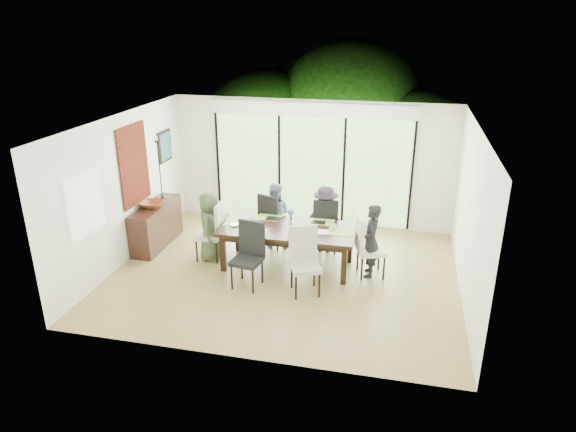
% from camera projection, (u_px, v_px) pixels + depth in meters
% --- Properties ---
extents(floor, '(6.00, 5.00, 0.01)m').
position_uv_depth(floor, '(285.00, 273.00, 9.16)').
color(floor, olive).
rests_on(floor, ground).
extents(ceiling, '(6.00, 5.00, 0.01)m').
position_uv_depth(ceiling, '(284.00, 122.00, 8.17)').
color(ceiling, white).
rests_on(ceiling, wall_back).
extents(wall_back, '(6.00, 0.02, 2.70)m').
position_uv_depth(wall_back, '(312.00, 163.00, 10.94)').
color(wall_back, white).
rests_on(wall_back, floor).
extents(wall_front, '(6.00, 0.02, 2.70)m').
position_uv_depth(wall_front, '(239.00, 268.00, 6.39)').
color(wall_front, silver).
rests_on(wall_front, floor).
extents(wall_left, '(0.02, 5.00, 2.70)m').
position_uv_depth(wall_left, '(123.00, 189.00, 9.29)').
color(wall_left, beige).
rests_on(wall_left, floor).
extents(wall_right, '(0.02, 5.00, 2.70)m').
position_uv_depth(wall_right, '(471.00, 217.00, 8.04)').
color(wall_right, white).
rests_on(wall_right, floor).
extents(glass_doors, '(4.20, 0.02, 2.30)m').
position_uv_depth(glass_doors, '(311.00, 170.00, 10.96)').
color(glass_doors, '#598C3F').
rests_on(glass_doors, wall_back).
extents(blinds_header, '(4.40, 0.06, 0.28)m').
position_uv_depth(blinds_header, '(312.00, 109.00, 10.48)').
color(blinds_header, white).
rests_on(blinds_header, wall_back).
extents(mullion_a, '(0.05, 0.04, 2.30)m').
position_uv_depth(mullion_a, '(218.00, 165.00, 11.39)').
color(mullion_a, black).
rests_on(mullion_a, wall_back).
extents(mullion_b, '(0.05, 0.04, 2.30)m').
position_uv_depth(mullion_b, '(279.00, 169.00, 11.10)').
color(mullion_b, black).
rests_on(mullion_b, wall_back).
extents(mullion_c, '(0.05, 0.04, 2.30)m').
position_uv_depth(mullion_c, '(344.00, 173.00, 10.81)').
color(mullion_c, black).
rests_on(mullion_c, wall_back).
extents(mullion_d, '(0.05, 0.04, 2.30)m').
position_uv_depth(mullion_d, '(412.00, 177.00, 10.52)').
color(mullion_d, black).
rests_on(mullion_d, wall_back).
extents(side_window, '(0.02, 0.90, 1.00)m').
position_uv_depth(side_window, '(86.00, 204.00, 8.14)').
color(side_window, '#8CAD7F').
rests_on(side_window, wall_left).
extents(deck, '(6.00, 1.80, 0.10)m').
position_uv_depth(deck, '(317.00, 210.00, 12.26)').
color(deck, brown).
rests_on(deck, ground).
extents(rail_top, '(6.00, 0.08, 0.06)m').
position_uv_depth(rail_top, '(323.00, 177.00, 12.77)').
color(rail_top, brown).
rests_on(rail_top, deck).
extents(foliage_left, '(3.20, 3.20, 3.20)m').
position_uv_depth(foliage_left, '(264.00, 130.00, 13.73)').
color(foliage_left, '#14380F').
rests_on(foliage_left, ground).
extents(foliage_mid, '(4.00, 4.00, 4.00)m').
position_uv_depth(foliage_mid, '(349.00, 116.00, 13.68)').
color(foliage_mid, '#14380F').
rests_on(foliage_mid, ground).
extents(foliage_right, '(2.80, 2.80, 2.80)m').
position_uv_depth(foliage_right, '(416.00, 146.00, 12.78)').
color(foliage_right, '#14380F').
rests_on(foliage_right, ground).
extents(foliage_far, '(3.60, 3.60, 3.60)m').
position_uv_depth(foliage_far, '(317.00, 116.00, 14.59)').
color(foliage_far, '#14380F').
rests_on(foliage_far, ground).
extents(table_top, '(2.44, 1.12, 0.06)m').
position_uv_depth(table_top, '(288.00, 229.00, 9.15)').
color(table_top, black).
rests_on(table_top, floor).
extents(table_apron, '(2.23, 0.91, 0.10)m').
position_uv_depth(table_apron, '(288.00, 234.00, 9.18)').
color(table_apron, black).
rests_on(table_apron, floor).
extents(table_leg_fl, '(0.09, 0.09, 0.70)m').
position_uv_depth(table_leg_fl, '(223.00, 253.00, 9.12)').
color(table_leg_fl, black).
rests_on(table_leg_fl, floor).
extents(table_leg_fr, '(0.09, 0.09, 0.70)m').
position_uv_depth(table_leg_fr, '(344.00, 265.00, 8.67)').
color(table_leg_fr, black).
rests_on(table_leg_fr, floor).
extents(table_leg_bl, '(0.09, 0.09, 0.70)m').
position_uv_depth(table_leg_bl, '(238.00, 234.00, 9.90)').
color(table_leg_bl, black).
rests_on(table_leg_bl, floor).
extents(table_leg_br, '(0.09, 0.09, 0.70)m').
position_uv_depth(table_leg_br, '(350.00, 245.00, 9.45)').
color(table_leg_br, black).
rests_on(table_leg_br, floor).
extents(chair_left_end, '(0.49, 0.49, 1.12)m').
position_uv_depth(chair_left_end, '(209.00, 231.00, 9.52)').
color(chair_left_end, beige).
rests_on(chair_left_end, floor).
extents(chair_right_end, '(0.58, 0.58, 1.12)m').
position_uv_depth(chair_right_end, '(372.00, 246.00, 8.90)').
color(chair_right_end, white).
rests_on(chair_right_end, floor).
extents(chair_far_left, '(0.61, 0.61, 1.12)m').
position_uv_depth(chair_far_left, '(275.00, 219.00, 10.08)').
color(chair_far_left, black).
rests_on(chair_far_left, floor).
extents(chair_far_right, '(0.53, 0.53, 1.12)m').
position_uv_depth(chair_far_right, '(325.00, 223.00, 9.87)').
color(chair_far_right, black).
rests_on(chair_far_right, floor).
extents(chair_near_left, '(0.53, 0.53, 1.12)m').
position_uv_depth(chair_near_left, '(247.00, 256.00, 8.53)').
color(chair_near_left, black).
rests_on(chair_near_left, floor).
extents(chair_near_right, '(0.61, 0.61, 1.12)m').
position_uv_depth(chair_near_right, '(306.00, 262.00, 8.32)').
color(chair_near_right, beige).
rests_on(chair_near_right, floor).
extents(person_left_end, '(0.45, 0.65, 1.31)m').
position_uv_depth(person_left_end, '(210.00, 226.00, 9.49)').
color(person_left_end, '#445438').
rests_on(person_left_end, floor).
extents(person_right_end, '(0.42, 0.63, 1.31)m').
position_uv_depth(person_right_end, '(371.00, 241.00, 8.87)').
color(person_right_end, black).
rests_on(person_right_end, floor).
extents(person_far_left, '(0.62, 0.40, 1.31)m').
position_uv_depth(person_far_left, '(275.00, 215.00, 10.02)').
color(person_far_left, '#7D90B4').
rests_on(person_far_left, floor).
extents(person_far_right, '(0.65, 0.44, 1.31)m').
position_uv_depth(person_far_right, '(325.00, 219.00, 9.82)').
color(person_far_right, '#292030').
rests_on(person_far_right, floor).
extents(placemat_left, '(0.45, 0.32, 0.01)m').
position_uv_depth(placemat_left, '(237.00, 223.00, 9.33)').
color(placemat_left, '#91BE43').
rests_on(placemat_left, table_top).
extents(placemat_right, '(0.45, 0.32, 0.01)m').
position_uv_depth(placemat_right, '(341.00, 232.00, 8.94)').
color(placemat_right, '#95BF44').
rests_on(placemat_right, table_top).
extents(placemat_far_l, '(0.45, 0.32, 0.01)m').
position_uv_depth(placemat_far_l, '(269.00, 218.00, 9.59)').
color(placemat_far_l, '#94B741').
rests_on(placemat_far_l, table_top).
extents(placemat_far_r, '(0.45, 0.32, 0.01)m').
position_uv_depth(placemat_far_r, '(322.00, 222.00, 9.39)').
color(placemat_far_r, '#85B340').
rests_on(placemat_far_r, table_top).
extents(placemat_paper, '(0.45, 0.32, 0.01)m').
position_uv_depth(placemat_paper, '(253.00, 231.00, 8.98)').
color(placemat_paper, white).
rests_on(placemat_paper, table_top).
extents(tablet_far_l, '(0.26, 0.18, 0.01)m').
position_uv_depth(tablet_far_l, '(273.00, 218.00, 9.52)').
color(tablet_far_l, black).
rests_on(tablet_far_l, table_top).
extents(tablet_far_r, '(0.24, 0.17, 0.01)m').
position_uv_depth(tablet_far_r, '(319.00, 222.00, 9.35)').
color(tablet_far_r, black).
rests_on(tablet_far_r, table_top).
extents(papers, '(0.30, 0.22, 0.00)m').
position_uv_depth(papers, '(326.00, 232.00, 8.95)').
color(papers, white).
rests_on(papers, table_top).
extents(platter_base, '(0.26, 0.26, 0.02)m').
position_uv_depth(platter_base, '(253.00, 231.00, 8.97)').
color(platter_base, white).
rests_on(platter_base, table_top).
extents(platter_snacks, '(0.20, 0.20, 0.01)m').
position_uv_depth(platter_snacks, '(253.00, 230.00, 8.97)').
color(platter_snacks, orange).
rests_on(platter_snacks, table_top).
extents(vase, '(0.08, 0.08, 0.12)m').
position_uv_depth(vase, '(291.00, 224.00, 9.15)').
color(vase, silver).
rests_on(vase, table_top).
extents(hyacinth_stems, '(0.04, 0.04, 0.16)m').
position_uv_depth(hyacinth_stems, '(291.00, 217.00, 9.11)').
color(hyacinth_stems, '#337226').
rests_on(hyacinth_stems, table_top).
extents(hyacinth_blooms, '(0.11, 0.11, 0.11)m').
position_uv_depth(hyacinth_blooms, '(291.00, 212.00, 9.07)').
color(hyacinth_blooms, '#526DCF').
rests_on(hyacinth_blooms, table_top).
extents(laptop, '(0.40, 0.37, 0.03)m').
position_uv_depth(laptop, '(240.00, 225.00, 9.22)').
color(laptop, silver).
rests_on(laptop, table_top).
extents(cup_a, '(0.16, 0.16, 0.10)m').
position_uv_depth(cup_a, '(252.00, 219.00, 9.40)').
color(cup_a, white).
rests_on(cup_a, table_top).
extents(cup_b, '(0.13, 0.13, 0.09)m').
position_uv_depth(cup_b, '(295.00, 228.00, 9.00)').
color(cup_b, white).
rests_on(cup_b, table_top).
extents(cup_c, '(0.15, 0.15, 0.10)m').
position_uv_depth(cup_c, '(333.00, 227.00, 9.04)').
color(cup_c, white).
rests_on(cup_c, table_top).
extents(book, '(0.17, 0.23, 0.02)m').
position_uv_depth(book, '(302.00, 227.00, 9.13)').
color(book, white).
rests_on(book, table_top).
extents(sideboard, '(0.42, 1.50, 0.84)m').
position_uv_depth(sideboard, '(157.00, 225.00, 10.15)').
color(sideboard, black).
rests_on(sideboard, floor).
extents(bowl, '(0.44, 0.44, 0.11)m').
position_uv_depth(bowl, '(152.00, 204.00, 9.88)').
color(bowl, brown).
rests_on(bowl, sideboard).
extents(candlestick_base, '(0.09, 0.09, 0.04)m').
position_uv_depth(candlestick_base, '(162.00, 198.00, 10.31)').
color(candlestick_base, black).
rests_on(candlestick_base, sideboard).
extents(candlestick_shaft, '(0.02, 0.02, 1.17)m').
position_uv_depth(candlestick_shaft, '(160.00, 170.00, 10.09)').
color(candlestick_shaft, black).
rests_on(candlestick_shaft, sideboard).
extents(candlestick_pan, '(0.09, 0.09, 0.03)m').
position_uv_depth(candlestick_pan, '(157.00, 141.00, 9.88)').
color(candlestick_pan, black).
rests_on(candlestick_pan, sideboard).
extents(candle, '(0.03, 0.03, 0.09)m').
position_uv_depth(candle, '(157.00, 138.00, 9.86)').
color(candle, silver).
rests_on(candle, sideboard).
extents(tapestry, '(0.02, 1.00, 1.50)m').
position_uv_depth(tapestry, '(134.00, 165.00, 9.52)').
color(tapestry, maroon).
rests_on(tapestry, wall_left).
extents(art_frame, '(0.03, 0.55, 0.65)m').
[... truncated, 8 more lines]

